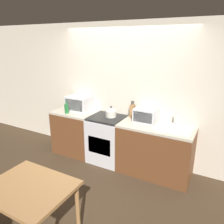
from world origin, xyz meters
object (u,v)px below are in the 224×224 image
kettle (111,112)px  bottle (67,108)px  stove_range (107,139)px  microwave (79,103)px  dining_table (30,194)px  toaster_oven (146,115)px

kettle → bottle: 0.90m
stove_range → bottle: bottle is taller
kettle → microwave: 0.80m
stove_range → dining_table: bearing=-84.9°
kettle → dining_table: (0.12, -2.08, -0.33)m
stove_range → microwave: 0.95m
stove_range → kettle: 0.55m
bottle → dining_table: bearing=-61.7°
microwave → toaster_oven: 1.44m
toaster_oven → dining_table: toaster_oven is taller
stove_range → bottle: (-0.82, -0.18, 0.55)m
dining_table → stove_range: bearing=95.1°
stove_range → toaster_oven: toaster_oven is taller
stove_range → bottle: 1.00m
stove_range → dining_table: 2.05m
microwave → toaster_oven: microwave is taller
microwave → bottle: size_ratio=1.88×
microwave → dining_table: microwave is taller
microwave → stove_range: bearing=-8.9°
dining_table → kettle: bearing=93.4°
dining_table → bottle: bearing=118.3°
kettle → stove_range: bearing=-139.4°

